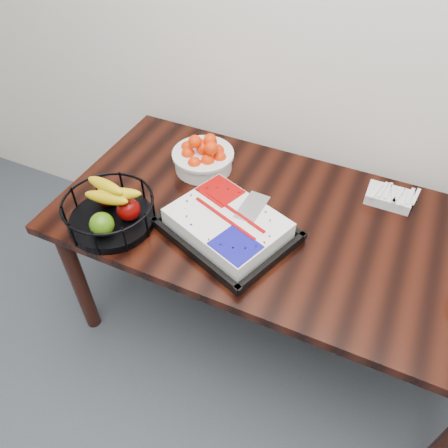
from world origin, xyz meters
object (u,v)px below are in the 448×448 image
at_px(fruit_basket, 109,210).
at_px(tangerine_bowl, 203,154).
at_px(cake_tray, 227,225).
at_px(table, 278,236).

bearing_deg(fruit_basket, tangerine_bowl, 70.41).
xyz_separation_m(cake_tray, tangerine_bowl, (-0.27, 0.33, 0.03)).
relative_size(table, cake_tray, 3.16).
bearing_deg(tangerine_bowl, table, -22.20).
distance_m(table, fruit_basket, 0.68).
bearing_deg(cake_tray, fruit_basket, -161.97).
relative_size(cake_tray, tangerine_bowl, 2.09).
height_order(table, cake_tray, cake_tray).
relative_size(tangerine_bowl, fruit_basket, 0.78).
distance_m(table, cake_tray, 0.26).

